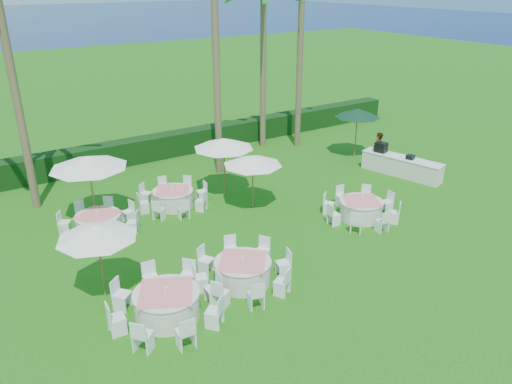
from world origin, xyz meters
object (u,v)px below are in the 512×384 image
banquet_table_d (99,223)px  umbrella_green (358,113)px  banquet_table_b (243,271)px  banquet_table_e (173,198)px  umbrella_d (224,143)px  banquet_table_a (167,304)px  umbrella_a (96,232)px  umbrella_b (253,160)px  staff_person (377,150)px  banquet_table_c (361,209)px  umbrella_c (88,162)px  buffet_table (401,165)px

banquet_table_d → umbrella_green: bearing=4.6°
banquet_table_b → banquet_table_e: (0.55, 6.36, -0.02)m
umbrella_d → banquet_table_a: bearing=-130.5°
banquet_table_d → umbrella_a: size_ratio=1.22×
umbrella_d → banquet_table_e: bearing=179.6°
umbrella_d → umbrella_green: bearing=3.7°
umbrella_b → staff_person: 7.95m
banquet_table_b → banquet_table_e: banquet_table_b is taller
banquet_table_c → umbrella_d: (-3.30, 5.03, 1.92)m
banquet_table_d → umbrella_green: (13.97, 1.12, 1.97)m
umbrella_c → umbrella_d: size_ratio=1.13×
banquet_table_a → banquet_table_e: bearing=64.2°
umbrella_a → umbrella_green: 15.95m
umbrella_c → umbrella_green: size_ratio=1.12×
umbrella_c → umbrella_d: (5.54, -0.47, -0.12)m
banquet_table_b → banquet_table_e: size_ratio=1.06×
umbrella_c → staff_person: 13.80m
banquet_table_a → umbrella_d: bearing=49.5°
banquet_table_a → banquet_table_b: size_ratio=1.06×
umbrella_a → umbrella_d: 8.28m
banquet_table_e → umbrella_green: umbrella_green is taller
banquet_table_d → banquet_table_e: 3.33m
banquet_table_c → umbrella_b: bearing=134.3°
umbrella_a → buffet_table: size_ratio=0.60×
banquet_table_b → umbrella_b: size_ratio=1.30×
buffet_table → umbrella_b: bearing=174.5°
banquet_table_a → umbrella_a: 2.86m
umbrella_c → umbrella_d: bearing=-4.8°
umbrella_green → buffet_table: 3.70m
umbrella_b → umbrella_d: bearing=97.3°
umbrella_a → buffet_table: umbrella_a is taller
umbrella_a → umbrella_c: (1.28, 5.16, 0.27)m
banquet_table_a → buffet_table: bearing=16.0°
umbrella_green → banquet_table_d: bearing=-175.4°
umbrella_b → buffet_table: 8.15m
banquet_table_e → umbrella_c: (-3.09, 0.45, 2.05)m
banquet_table_a → banquet_table_b: bearing=6.2°
banquet_table_e → staff_person: (10.52, -1.21, 0.50)m
banquet_table_b → banquet_table_d: bearing=115.3°
banquet_table_e → umbrella_c: size_ratio=1.01×
umbrella_c → banquet_table_e: bearing=-8.2°
banquet_table_c → umbrella_d: bearing=123.3°
umbrella_green → buffet_table: (-0.05, -3.19, -1.87)m
umbrella_b → umbrella_d: size_ratio=0.92×
umbrella_a → buffet_table: (15.02, 2.04, -1.69)m
banquet_table_a → buffet_table: size_ratio=0.82×
banquet_table_a → umbrella_green: (13.91, 7.18, 1.93)m
banquet_table_e → umbrella_c: umbrella_c is taller
banquet_table_c → banquet_table_d: size_ratio=1.02×
staff_person → umbrella_a: bearing=-9.1°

